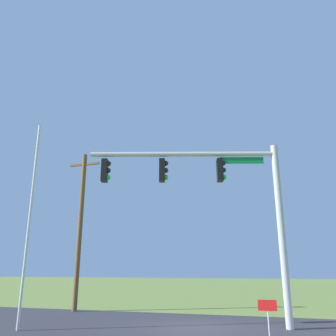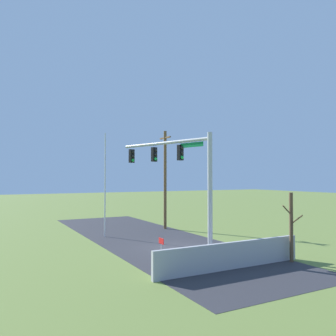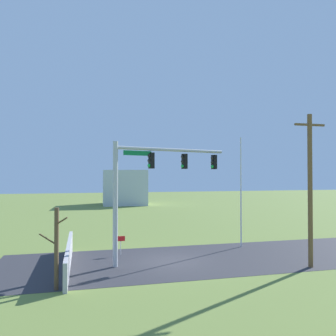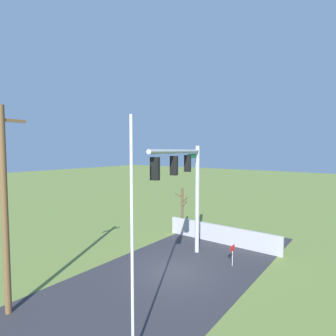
% 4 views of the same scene
% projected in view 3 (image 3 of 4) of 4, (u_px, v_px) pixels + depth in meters
% --- Properties ---
extents(ground_plane, '(160.00, 160.00, 0.00)m').
position_uv_depth(ground_plane, '(170.00, 261.00, 20.58)').
color(ground_plane, olive).
extents(road_surface, '(28.00, 8.00, 0.01)m').
position_uv_depth(road_surface, '(231.00, 257.00, 21.56)').
color(road_surface, '#2D2D33').
rests_on(road_surface, ground_plane).
extents(sidewalk_corner, '(6.00, 6.00, 0.01)m').
position_uv_depth(sidewalk_corner, '(97.00, 268.00, 19.01)').
color(sidewalk_corner, '#B7B5AD').
rests_on(sidewalk_corner, ground_plane).
extents(retaining_fence, '(0.20, 8.69, 1.32)m').
position_uv_depth(retaining_fence, '(69.00, 256.00, 19.14)').
color(retaining_fence, '#A8A8AD').
rests_on(retaining_fence, ground_plane).
extents(signal_mast, '(7.54, 2.44, 7.10)m').
position_uv_depth(signal_mast, '(151.00, 176.00, 20.53)').
color(signal_mast, '#B2B5BA').
rests_on(signal_mast, ground_plane).
extents(flagpole, '(0.10, 0.10, 7.92)m').
position_uv_depth(flagpole, '(241.00, 192.00, 24.70)').
color(flagpole, silver).
rests_on(flagpole, ground_plane).
extents(utility_pole, '(1.90, 0.26, 8.63)m').
position_uv_depth(utility_pole, '(310.00, 187.00, 19.30)').
color(utility_pole, brown).
rests_on(utility_pole, ground_plane).
extents(bare_tree, '(1.27, 1.02, 3.71)m').
position_uv_depth(bare_tree, '(56.00, 247.00, 15.47)').
color(bare_tree, brown).
rests_on(bare_tree, ground_plane).
extents(open_sign, '(0.56, 0.04, 1.22)m').
position_uv_depth(open_sign, '(121.00, 241.00, 22.13)').
color(open_sign, silver).
rests_on(open_sign, ground_plane).
extents(distant_building, '(7.73, 8.07, 5.98)m').
position_uv_depth(distant_building, '(124.00, 187.00, 59.71)').
color(distant_building, silver).
rests_on(distant_building, ground_plane).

